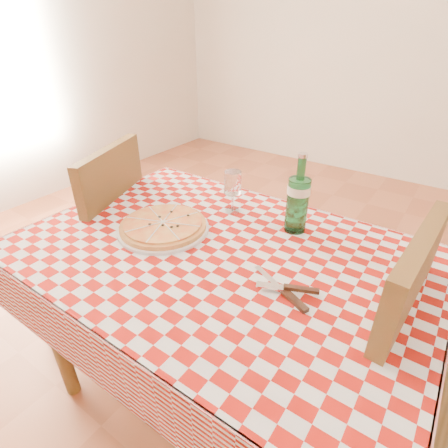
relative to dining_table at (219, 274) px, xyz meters
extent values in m
plane|color=#974D30|center=(0.00, 0.00, -0.66)|extent=(6.00, 6.00, 0.00)
cube|color=white|center=(0.00, 3.00, 0.74)|extent=(5.00, 0.02, 2.80)
cube|color=brown|center=(0.00, 0.00, 0.07)|extent=(1.20, 0.80, 0.04)
cylinder|color=brown|center=(-0.54, -0.34, -0.30)|extent=(0.06, 0.06, 0.71)
cylinder|color=brown|center=(-0.54, 0.34, -0.30)|extent=(0.06, 0.06, 0.71)
cylinder|color=brown|center=(0.54, 0.34, -0.30)|extent=(0.06, 0.06, 0.71)
cube|color=#970F09|center=(0.00, 0.00, 0.09)|extent=(1.30, 0.90, 0.01)
cylinder|color=brown|center=(0.56, 0.25, -0.43)|extent=(0.04, 0.04, 0.45)
cube|color=brown|center=(0.54, 0.06, 0.07)|extent=(0.07, 0.44, 0.48)
cube|color=brown|center=(-0.77, 0.00, -0.19)|extent=(0.56, 0.56, 0.04)
cylinder|color=brown|center=(-0.66, 0.24, -0.44)|extent=(0.04, 0.04, 0.45)
cylinder|color=brown|center=(-1.01, 0.11, -0.44)|extent=(0.04, 0.04, 0.45)
cylinder|color=brown|center=(-0.53, -0.11, -0.44)|extent=(0.04, 0.04, 0.45)
cylinder|color=brown|center=(-0.88, -0.24, -0.44)|extent=(0.04, 0.04, 0.45)
cube|color=brown|center=(-0.59, 0.07, 0.07)|extent=(0.19, 0.42, 0.48)
camera|label=1|loc=(0.55, -0.75, 0.73)|focal=28.00mm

